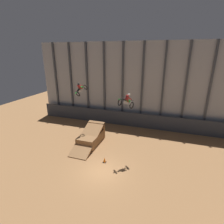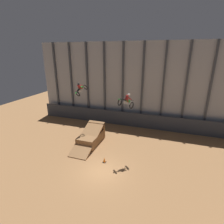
# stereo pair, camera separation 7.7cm
# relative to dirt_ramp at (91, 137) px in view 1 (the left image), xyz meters

# --- Properties ---
(ground_plane) EXTENTS (60.00, 60.00, 0.00)m
(ground_plane) POSITION_rel_dirt_ramp_xyz_m (3.48, -5.14, -0.79)
(ground_plane) COLOR #996B42
(arena_back_wall) EXTENTS (32.00, 0.40, 12.79)m
(arena_back_wall) POSITION_rel_dirt_ramp_xyz_m (3.48, 7.87, 5.61)
(arena_back_wall) COLOR #A3A8B2
(arena_back_wall) RESTS_ON ground_plane
(lower_barrier) EXTENTS (31.36, 0.20, 2.28)m
(lower_barrier) POSITION_rel_dirt_ramp_xyz_m (3.48, 6.90, 0.35)
(lower_barrier) COLOR #383D47
(lower_barrier) RESTS_ON ground_plane
(dirt_ramp) EXTENTS (2.30, 5.98, 2.37)m
(dirt_ramp) POSITION_rel_dirt_ramp_xyz_m (0.00, 0.00, 0.00)
(dirt_ramp) COLOR olive
(dirt_ramp) RESTS_ON ground_plane
(rider_bike_left_air) EXTENTS (1.31, 1.87, 1.69)m
(rider_bike_left_air) POSITION_rel_dirt_ramp_xyz_m (-1.28, 0.23, 6.17)
(rider_bike_left_air) COLOR black
(rider_bike_right_air) EXTENTS (1.73, 1.65, 1.64)m
(rider_bike_right_air) POSITION_rel_dirt_ramp_xyz_m (5.06, -2.14, 5.78)
(rider_bike_right_air) COLOR black
(traffic_cone_near_ramp) EXTENTS (0.36, 0.36, 0.58)m
(traffic_cone_near_ramp) POSITION_rel_dirt_ramp_xyz_m (3.17, -3.58, -0.51)
(traffic_cone_near_ramp) COLOR black
(traffic_cone_near_ramp) RESTS_ON ground_plane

